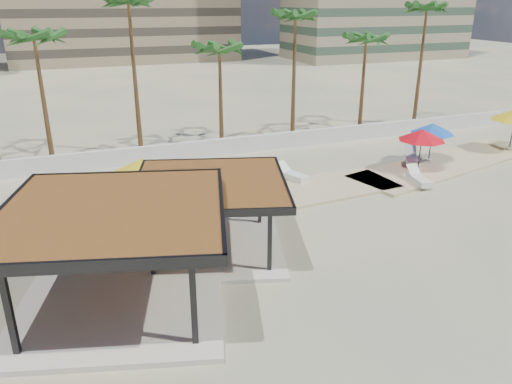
# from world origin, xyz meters

# --- Properties ---
(ground) EXTENTS (200.00, 200.00, 0.00)m
(ground) POSITION_xyz_m (0.00, 0.00, 0.00)
(ground) COLOR tan
(ground) RESTS_ON ground
(promenade) EXTENTS (44.45, 7.97, 0.24)m
(promenade) POSITION_xyz_m (2.00, 7.67, 0.06)
(promenade) COLOR #C6B284
(promenade) RESTS_ON ground
(boundary_wall) EXTENTS (56.00, 0.30, 1.20)m
(boundary_wall) POSITION_xyz_m (0.00, 16.00, 0.60)
(boundary_wall) COLOR silver
(boundary_wall) RESTS_ON ground
(pavilion_central) EXTENTS (7.96, 7.96, 3.24)m
(pavilion_central) POSITION_xyz_m (-2.49, 2.46, 1.94)
(pavilion_central) COLOR beige
(pavilion_central) RESTS_ON ground
(pavilion_west) EXTENTS (9.36, 9.36, 3.84)m
(pavilion_west) POSITION_xyz_m (-6.78, -0.44, 2.29)
(pavilion_west) COLOR beige
(pavilion_west) RESTS_ON ground
(umbrella_b) EXTENTS (3.80, 3.80, 2.56)m
(umbrella_b) POSITION_xyz_m (-4.48, 8.30, 2.38)
(umbrella_b) COLOR beige
(umbrella_b) RESTS_ON promenade
(umbrella_c) EXTENTS (3.44, 3.44, 2.62)m
(umbrella_c) POSITION_xyz_m (12.90, 7.90, 2.43)
(umbrella_c) COLOR beige
(umbrella_c) RESTS_ON promenade
(umbrella_d) EXTENTS (3.24, 3.24, 2.56)m
(umbrella_d) POSITION_xyz_m (14.78, 9.17, 2.38)
(umbrella_d) COLOR beige
(umbrella_d) RESTS_ON promenade
(umbrella_f) EXTENTS (3.34, 3.34, 2.40)m
(umbrella_f) POSITION_xyz_m (-7.60, 5.80, 2.24)
(umbrella_f) COLOR beige
(umbrella_f) RESTS_ON promenade
(lounger_a) EXTENTS (0.98, 2.30, 0.84)m
(lounger_a) POSITION_xyz_m (-2.04, 8.97, 0.38)
(lounger_a) COLOR silver
(lounger_a) RESTS_ON promenade
(lounger_b) EXTENTS (1.11, 2.29, 0.83)m
(lounger_b) POSITION_xyz_m (11.31, 5.85, 0.38)
(lounger_b) COLOR silver
(lounger_b) RESTS_ON promenade
(lounger_c) EXTENTS (1.49, 2.38, 0.86)m
(lounger_c) POSITION_xyz_m (4.57, 9.25, 0.39)
(lounger_c) COLOR silver
(lounger_c) RESTS_ON promenade
(lounger_d) EXTENTS (1.85, 2.36, 0.88)m
(lounger_d) POSITION_xyz_m (13.39, 9.25, 0.39)
(lounger_d) COLOR silver
(lounger_d) RESTS_ON promenade
(palm_c) EXTENTS (3.00, 3.00, 9.06)m
(palm_c) POSITION_xyz_m (-9.00, 18.10, 7.91)
(palm_c) COLOR brown
(palm_c) RESTS_ON ground
(palm_d) EXTENTS (3.00, 3.00, 11.12)m
(palm_d) POSITION_xyz_m (-3.00, 18.90, 9.83)
(palm_d) COLOR brown
(palm_d) RESTS_ON ground
(palm_e) EXTENTS (3.00, 3.00, 7.96)m
(palm_e) POSITION_xyz_m (3.00, 18.40, 6.87)
(palm_e) COLOR brown
(palm_e) RESTS_ON ground
(palm_f) EXTENTS (3.00, 3.00, 10.07)m
(palm_f) POSITION_xyz_m (9.00, 18.60, 8.86)
(palm_f) COLOR brown
(palm_f) RESTS_ON ground
(palm_g) EXTENTS (3.00, 3.00, 8.31)m
(palm_g) POSITION_xyz_m (15.00, 18.20, 7.20)
(palm_g) COLOR brown
(palm_g) RESTS_ON ground
(palm_h) EXTENTS (3.00, 3.00, 10.58)m
(palm_h) POSITION_xyz_m (21.00, 18.80, 9.34)
(palm_h) COLOR brown
(palm_h) RESTS_ON ground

